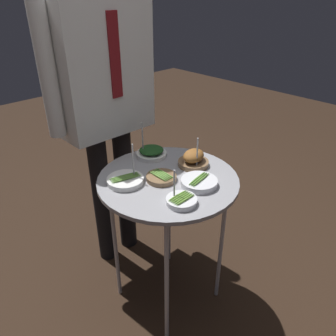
{
  "coord_description": "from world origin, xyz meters",
  "views": [
    {
      "loc": [
        -0.86,
        -0.9,
        1.5
      ],
      "look_at": [
        0.0,
        0.0,
        0.8
      ],
      "focal_mm": 35.0,
      "sensor_mm": 36.0,
      "label": 1
    }
  ],
  "objects_px": {
    "bowl_asparagus_back_right": "(125,180)",
    "waiter_figure": "(103,86)",
    "bowl_asparagus_back_left": "(199,182)",
    "bowl_roast_front_left": "(194,159)",
    "bowl_asparagus_near_rim": "(161,177)",
    "bowl_asparagus_front_right": "(181,200)",
    "bowl_spinach_front_center": "(151,152)",
    "serving_cart": "(168,189)"
  },
  "relations": [
    {
      "from": "serving_cart",
      "to": "bowl_roast_front_left",
      "type": "xyz_separation_m",
      "value": [
        0.17,
        -0.0,
        0.1
      ]
    },
    {
      "from": "serving_cart",
      "to": "bowl_asparagus_front_right",
      "type": "bearing_deg",
      "value": -118.71
    },
    {
      "from": "bowl_spinach_front_center",
      "to": "waiter_figure",
      "type": "xyz_separation_m",
      "value": [
        -0.07,
        0.27,
        0.29
      ]
    },
    {
      "from": "bowl_asparagus_back_right",
      "to": "bowl_asparagus_front_right",
      "type": "distance_m",
      "value": 0.28
    },
    {
      "from": "bowl_asparagus_back_left",
      "to": "waiter_figure",
      "type": "bearing_deg",
      "value": 93.27
    },
    {
      "from": "bowl_asparagus_front_right",
      "to": "bowl_asparagus_near_rim",
      "type": "bearing_deg",
      "value": 70.9
    },
    {
      "from": "bowl_spinach_front_center",
      "to": "waiter_figure",
      "type": "bearing_deg",
      "value": 103.95
    },
    {
      "from": "serving_cart",
      "to": "bowl_asparagus_back_right",
      "type": "distance_m",
      "value": 0.2
    },
    {
      "from": "bowl_asparagus_near_rim",
      "to": "bowl_asparagus_back_left",
      "type": "xyz_separation_m",
      "value": [
        0.09,
        -0.14,
        0.0
      ]
    },
    {
      "from": "bowl_spinach_front_center",
      "to": "bowl_roast_front_left",
      "type": "xyz_separation_m",
      "value": [
        0.08,
        -0.21,
        0.01
      ]
    },
    {
      "from": "bowl_asparagus_back_left",
      "to": "bowl_asparagus_front_right",
      "type": "bearing_deg",
      "value": -164.72
    },
    {
      "from": "bowl_spinach_front_center",
      "to": "bowl_roast_front_left",
      "type": "bearing_deg",
      "value": -69.56
    },
    {
      "from": "bowl_asparagus_back_left",
      "to": "bowl_asparagus_front_right",
      "type": "xyz_separation_m",
      "value": [
        -0.15,
        -0.04,
        0.0
      ]
    },
    {
      "from": "bowl_asparagus_front_right",
      "to": "bowl_spinach_front_center",
      "type": "bearing_deg",
      "value": 64.65
    },
    {
      "from": "bowl_asparagus_back_right",
      "to": "bowl_asparagus_front_right",
      "type": "relative_size",
      "value": 1.24
    },
    {
      "from": "bowl_asparagus_near_rim",
      "to": "bowl_asparagus_front_right",
      "type": "xyz_separation_m",
      "value": [
        -0.06,
        -0.19,
        0.0
      ]
    },
    {
      "from": "waiter_figure",
      "to": "bowl_asparagus_front_right",
      "type": "bearing_deg",
      "value": -99.97
    },
    {
      "from": "waiter_figure",
      "to": "bowl_asparagus_back_left",
      "type": "bearing_deg",
      "value": -86.73
    },
    {
      "from": "serving_cart",
      "to": "bowl_asparagus_near_rim",
      "type": "xyz_separation_m",
      "value": [
        -0.03,
        0.01,
        0.07
      ]
    },
    {
      "from": "bowl_spinach_front_center",
      "to": "waiter_figure",
      "type": "height_order",
      "value": "waiter_figure"
    },
    {
      "from": "bowl_spinach_front_center",
      "to": "bowl_asparagus_front_right",
      "type": "bearing_deg",
      "value": -115.35
    },
    {
      "from": "bowl_asparagus_back_right",
      "to": "bowl_roast_front_left",
      "type": "xyz_separation_m",
      "value": [
        0.33,
        -0.1,
        0.02
      ]
    },
    {
      "from": "bowl_asparagus_back_right",
      "to": "bowl_asparagus_back_left",
      "type": "xyz_separation_m",
      "value": [
        0.22,
        -0.23,
        0.0
      ]
    },
    {
      "from": "serving_cart",
      "to": "waiter_figure",
      "type": "height_order",
      "value": "waiter_figure"
    },
    {
      "from": "bowl_roast_front_left",
      "to": "bowl_asparagus_front_right",
      "type": "relative_size",
      "value": 1.14
    },
    {
      "from": "bowl_roast_front_left",
      "to": "bowl_spinach_front_center",
      "type": "bearing_deg",
      "value": 110.44
    },
    {
      "from": "bowl_asparagus_back_left",
      "to": "bowl_roast_front_left",
      "type": "height_order",
      "value": "bowl_roast_front_left"
    },
    {
      "from": "bowl_asparagus_back_left",
      "to": "bowl_roast_front_left",
      "type": "relative_size",
      "value": 0.99
    },
    {
      "from": "waiter_figure",
      "to": "bowl_asparagus_back_right",
      "type": "bearing_deg",
      "value": -115.19
    },
    {
      "from": "waiter_figure",
      "to": "bowl_spinach_front_center",
      "type": "bearing_deg",
      "value": -76.05
    },
    {
      "from": "serving_cart",
      "to": "waiter_figure",
      "type": "bearing_deg",
      "value": 87.75
    },
    {
      "from": "bowl_spinach_front_center",
      "to": "bowl_roast_front_left",
      "type": "relative_size",
      "value": 1.13
    },
    {
      "from": "bowl_spinach_front_center",
      "to": "bowl_asparagus_near_rim",
      "type": "bearing_deg",
      "value": -120.58
    },
    {
      "from": "bowl_asparagus_back_right",
      "to": "waiter_figure",
      "type": "xyz_separation_m",
      "value": [
        0.18,
        0.38,
        0.3
      ]
    },
    {
      "from": "serving_cart",
      "to": "bowl_asparagus_back_left",
      "type": "xyz_separation_m",
      "value": [
        0.05,
        -0.14,
        0.08
      ]
    },
    {
      "from": "bowl_asparagus_near_rim",
      "to": "bowl_spinach_front_center",
      "type": "bearing_deg",
      "value": 59.42
    },
    {
      "from": "bowl_asparagus_back_left",
      "to": "waiter_figure",
      "type": "distance_m",
      "value": 0.69
    },
    {
      "from": "bowl_asparagus_back_right",
      "to": "bowl_roast_front_left",
      "type": "height_order",
      "value": "bowl_asparagus_back_right"
    },
    {
      "from": "bowl_asparagus_back_right",
      "to": "waiter_figure",
      "type": "height_order",
      "value": "waiter_figure"
    },
    {
      "from": "bowl_asparagus_back_right",
      "to": "bowl_spinach_front_center",
      "type": "bearing_deg",
      "value": 24.43
    },
    {
      "from": "bowl_roast_front_left",
      "to": "bowl_asparagus_near_rim",
      "type": "bearing_deg",
      "value": 176.43
    },
    {
      "from": "bowl_asparagus_near_rim",
      "to": "waiter_figure",
      "type": "distance_m",
      "value": 0.56
    }
  ]
}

